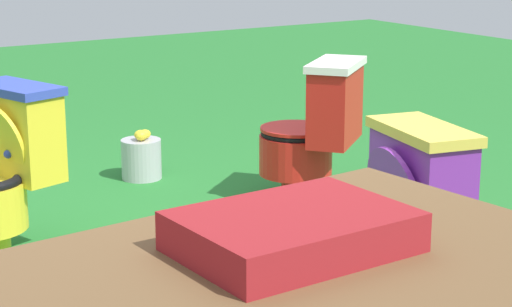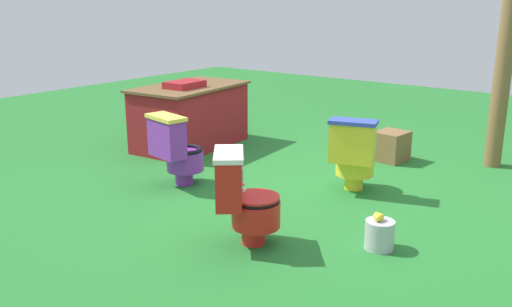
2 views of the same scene
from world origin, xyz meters
name	(u,v)px [view 1 (image 1 of 2)]	position (x,y,z in m)	size (l,w,h in m)	color
ground	(116,291)	(0.00, 0.00, 0.00)	(14.00, 14.00, 0.00)	#26752D
toilet_red	(313,131)	(-1.32, -0.53, 0.37)	(0.62, 0.64, 0.73)	red
toilet_purple	(392,229)	(-0.66, 0.83, 0.37)	(0.56, 0.49, 0.73)	purple
lemon_bucket	(141,158)	(-0.78, -1.39, 0.12)	(0.22, 0.22, 0.28)	#B7B7BF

